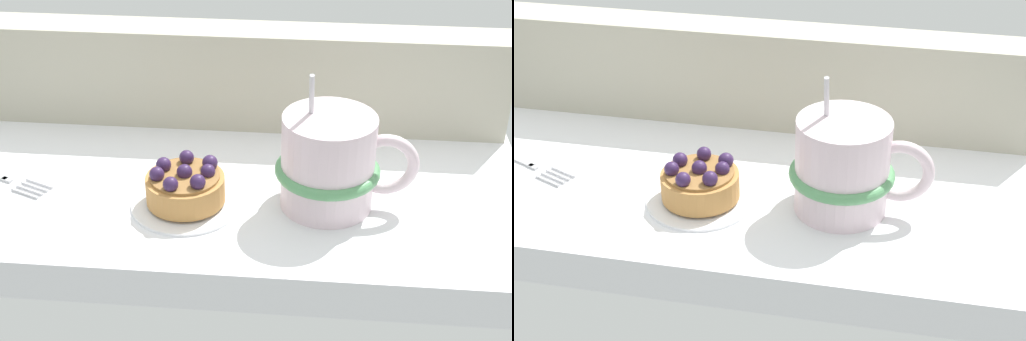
{
  "view_description": "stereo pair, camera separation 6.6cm",
  "coord_description": "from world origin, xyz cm",
  "views": [
    {
      "loc": [
        10.69,
        -68.71,
        42.99
      ],
      "look_at": [
        4.69,
        -4.57,
        3.96
      ],
      "focal_mm": 54.07,
      "sensor_mm": 36.0,
      "label": 1
    },
    {
      "loc": [
        17.25,
        -67.75,
        42.99
      ],
      "look_at": [
        4.69,
        -4.57,
        3.96
      ],
      "focal_mm": 54.07,
      "sensor_mm": 36.0,
      "label": 2
    }
  ],
  "objects": [
    {
      "name": "dessert_plate",
      "position": [
        -2.27,
        -5.33,
        0.29
      ],
      "size": [
        11.01,
        11.01,
        0.62
      ],
      "color": "white",
      "rests_on": "ground_plane"
    },
    {
      "name": "coffee_mug",
      "position": [
        11.93,
        -3.8,
        4.75
      ],
      "size": [
        14.02,
        10.38,
        14.03
      ],
      "color": "silver",
      "rests_on": "ground_plane"
    },
    {
      "name": "ground_plane",
      "position": [
        0.0,
        0.0,
        -2.09
      ],
      "size": [
        64.94,
        32.18,
        4.17
      ],
      "primitive_type": "cube",
      "color": "white"
    },
    {
      "name": "raspberry_tart",
      "position": [
        -2.27,
        -5.33,
        2.31
      ],
      "size": [
        7.86,
        7.86,
        4.19
      ],
      "color": "#B77F42",
      "rests_on": "dessert_plate"
    },
    {
      "name": "window_rail_back",
      "position": [
        0.0,
        13.31,
        5.87
      ],
      "size": [
        63.64,
        5.56,
        11.74
      ],
      "primitive_type": "cube",
      "color": "#B2AD99",
      "rests_on": "ground_plane"
    }
  ]
}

